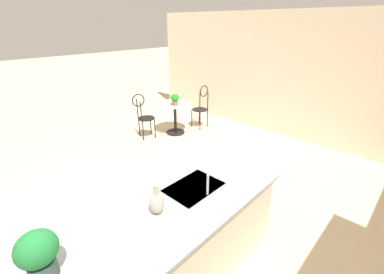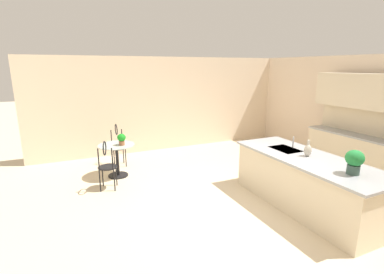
# 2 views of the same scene
# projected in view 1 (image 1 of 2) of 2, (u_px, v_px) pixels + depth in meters

# --- Properties ---
(ground_plane) EXTENTS (40.00, 40.00, 0.00)m
(ground_plane) POSITION_uv_depth(u_px,v_px,m) (133.00, 228.00, 3.34)
(ground_plane) COLOR beige
(wall_left_window) EXTENTS (0.12, 7.80, 2.70)m
(wall_left_window) POSITION_uv_depth(u_px,v_px,m) (290.00, 77.00, 5.62)
(wall_left_window) COLOR beige
(wall_left_window) RESTS_ON ground
(kitchen_island) EXTENTS (2.80, 1.06, 0.92)m
(kitchen_island) POSITION_uv_depth(u_px,v_px,m) (154.00, 252.00, 2.42)
(kitchen_island) COLOR beige
(kitchen_island) RESTS_ON ground
(bistro_table) EXTENTS (0.80, 0.80, 0.74)m
(bistro_table) POSITION_uv_depth(u_px,v_px,m) (175.00, 115.00, 6.03)
(bistro_table) COLOR black
(bistro_table) RESTS_ON ground
(chair_near_window) EXTENTS (0.52, 0.48, 1.04)m
(chair_near_window) POSITION_uv_depth(u_px,v_px,m) (144.00, 114.00, 5.73)
(chair_near_window) COLOR black
(chair_near_window) RESTS_ON ground
(chair_by_island) EXTENTS (0.48, 0.38, 1.04)m
(chair_by_island) POSITION_uv_depth(u_px,v_px,m) (201.00, 105.00, 6.37)
(chair_by_island) COLOR black
(chair_by_island) RESTS_ON ground
(sink_faucet) EXTENTS (0.02, 0.02, 0.22)m
(sink_faucet) POSITION_uv_depth(u_px,v_px,m) (208.00, 185.00, 2.44)
(sink_faucet) COLOR #B2B5BA
(sink_faucet) RESTS_ON kitchen_island
(potted_plant_on_table) EXTENTS (0.18, 0.18, 0.26)m
(potted_plant_on_table) POSITION_uv_depth(u_px,v_px,m) (175.00, 99.00, 5.72)
(potted_plant_on_table) COLOR #9E603D
(potted_plant_on_table) RESTS_ON bistro_table
(potted_plant_counter_far) EXTENTS (0.25, 0.25, 0.36)m
(potted_plant_counter_far) POSITION_uv_depth(u_px,v_px,m) (38.00, 253.00, 1.60)
(potted_plant_counter_far) COLOR #385147
(potted_plant_counter_far) RESTS_ON kitchen_island
(vase_on_counter) EXTENTS (0.13, 0.13, 0.29)m
(vase_on_counter) POSITION_uv_depth(u_px,v_px,m) (157.00, 202.00, 2.20)
(vase_on_counter) COLOR #BCB29E
(vase_on_counter) RESTS_ON kitchen_island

